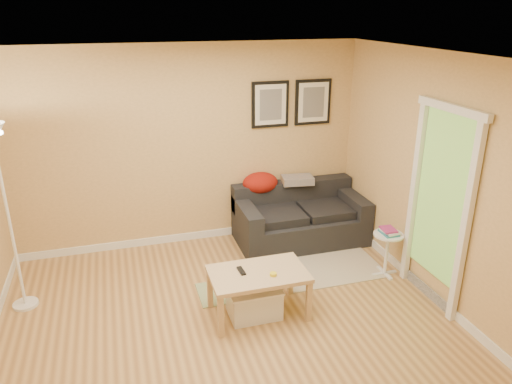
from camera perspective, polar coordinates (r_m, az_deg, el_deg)
floor at (r=5.08m, az=-3.30°, el=-15.15°), size 4.50×4.50×0.00m
ceiling at (r=4.13m, az=-4.08°, el=15.46°), size 4.50×4.50×0.00m
wall_back at (r=6.31m, az=-7.84°, el=5.19°), size 4.50×0.00×4.50m
wall_front at (r=2.78m, az=6.29°, el=-16.72°), size 4.50×0.00×4.50m
wall_right at (r=5.37m, az=20.39°, el=1.25°), size 0.00×4.00×4.00m
baseboard_back at (r=6.74m, az=-7.31°, el=-5.11°), size 4.50×0.02×0.10m
baseboard_right at (r=5.88m, az=18.77°, el=-10.30°), size 0.02×4.00×0.10m
sofa at (r=6.54m, az=5.27°, el=-2.74°), size 1.70×0.90×0.75m
red_throw at (r=6.54m, az=0.50°, el=1.09°), size 0.48×0.36×0.28m
plaid_throw at (r=6.64m, az=4.88°, el=1.43°), size 0.45×0.32×0.10m
framed_print_left at (r=6.42m, az=1.68°, el=10.24°), size 0.50×0.04×0.60m
framed_print_right at (r=6.63m, az=6.69°, el=10.45°), size 0.50×0.04×0.60m
area_rug at (r=6.08m, az=8.48°, el=-8.71°), size 1.25×0.85×0.01m
green_runner at (r=5.57m, az=-3.12°, el=-11.51°), size 0.70×0.50×0.01m
coffee_table at (r=5.08m, az=0.26°, el=-11.76°), size 1.13×0.91×0.49m
remote_control at (r=4.96m, az=-1.74°, el=-9.23°), size 0.06×0.16×0.02m
tape_roll at (r=4.89m, az=2.03°, el=-9.63°), size 0.07×0.07×0.03m
storage_bin at (r=5.10m, az=-0.22°, el=-12.69°), size 0.53×0.39×0.33m
side_table at (r=5.96m, az=15.06°, el=-7.08°), size 0.35×0.35×0.53m
book_stack at (r=5.83m, az=15.35°, el=-4.44°), size 0.18×0.23×0.07m
floor_lamp at (r=5.46m, az=-26.92°, el=-3.51°), size 0.26×0.26×1.99m
doorway at (r=5.33m, az=20.53°, el=-2.11°), size 0.12×1.01×2.13m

